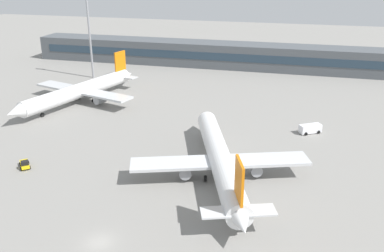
{
  "coord_description": "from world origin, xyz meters",
  "views": [
    {
      "loc": [
        25.32,
        -44.52,
        37.37
      ],
      "look_at": [
        3.2,
        40.0,
        3.0
      ],
      "focal_mm": 39.05,
      "sensor_mm": 36.0,
      "label": 1
    }
  ],
  "objects_px": {
    "baggage_tug_yellow": "(25,164)",
    "service_van_white": "(310,129)",
    "airplane_near": "(219,157)",
    "floodlight_tower_west": "(89,27)",
    "airplane_mid": "(79,91)"
  },
  "relations": [
    {
      "from": "service_van_white",
      "to": "baggage_tug_yellow",
      "type": "bearing_deg",
      "value": -148.85
    },
    {
      "from": "baggage_tug_yellow",
      "to": "service_van_white",
      "type": "bearing_deg",
      "value": 31.15
    },
    {
      "from": "airplane_mid",
      "to": "floodlight_tower_west",
      "type": "distance_m",
      "value": 31.47
    },
    {
      "from": "baggage_tug_yellow",
      "to": "airplane_near",
      "type": "bearing_deg",
      "value": 10.79
    },
    {
      "from": "airplane_near",
      "to": "baggage_tug_yellow",
      "type": "height_order",
      "value": "airplane_near"
    },
    {
      "from": "airplane_near",
      "to": "floodlight_tower_west",
      "type": "height_order",
      "value": "floodlight_tower_west"
    },
    {
      "from": "service_van_white",
      "to": "airplane_near",
      "type": "bearing_deg",
      "value": -123.28
    },
    {
      "from": "airplane_mid",
      "to": "service_van_white",
      "type": "distance_m",
      "value": 63.6
    },
    {
      "from": "floodlight_tower_west",
      "to": "service_van_white",
      "type": "bearing_deg",
      "value": -24.53
    },
    {
      "from": "service_van_white",
      "to": "floodlight_tower_west",
      "type": "xyz_separation_m",
      "value": [
        -72.69,
        33.17,
        16.28
      ]
    },
    {
      "from": "airplane_near",
      "to": "airplane_mid",
      "type": "relative_size",
      "value": 0.99
    },
    {
      "from": "airplane_near",
      "to": "baggage_tug_yellow",
      "type": "xyz_separation_m",
      "value": [
        -37.04,
        -7.06,
        -2.77
      ]
    },
    {
      "from": "baggage_tug_yellow",
      "to": "service_van_white",
      "type": "distance_m",
      "value": 62.78
    },
    {
      "from": "service_van_white",
      "to": "floodlight_tower_west",
      "type": "bearing_deg",
      "value": 155.47
    },
    {
      "from": "service_van_white",
      "to": "floodlight_tower_west",
      "type": "distance_m",
      "value": 81.55
    }
  ]
}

